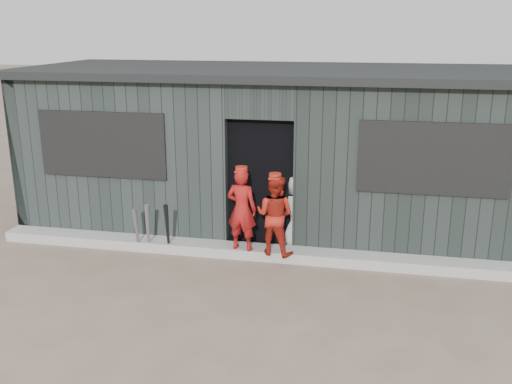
% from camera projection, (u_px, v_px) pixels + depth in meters
% --- Properties ---
extents(ground, '(80.00, 80.00, 0.00)m').
position_uv_depth(ground, '(225.00, 316.00, 6.69)').
color(ground, brown).
rests_on(ground, ground).
extents(curb, '(8.00, 0.36, 0.15)m').
position_uv_depth(curb, '(256.00, 252.00, 8.38)').
color(curb, '#999994').
rests_on(curb, ground).
extents(bat_left, '(0.19, 0.34, 0.81)m').
position_uv_depth(bat_left, '(148.00, 228.00, 8.40)').
color(bat_left, gray).
rests_on(bat_left, ground).
extents(bat_mid, '(0.08, 0.18, 0.71)m').
position_uv_depth(bat_mid, '(137.00, 230.00, 8.47)').
color(bat_mid, slate).
rests_on(bat_mid, ground).
extents(bat_right, '(0.17, 0.38, 0.83)m').
position_uv_depth(bat_right, '(167.00, 229.00, 8.34)').
color(bat_right, black).
rests_on(bat_right, ground).
extents(player_red_left, '(0.48, 0.35, 1.21)m').
position_uv_depth(player_red_left, '(242.00, 209.00, 8.13)').
color(player_red_left, maroon).
rests_on(player_red_left, curb).
extents(player_red_right, '(0.65, 0.55, 1.15)m').
position_uv_depth(player_red_right, '(275.00, 215.00, 7.98)').
color(player_red_right, '#A62014').
rests_on(player_red_right, curb).
extents(player_grey_back, '(0.65, 0.50, 1.18)m').
position_uv_depth(player_grey_back, '(298.00, 213.00, 8.50)').
color(player_grey_back, '#B9B9B9').
rests_on(player_grey_back, ground).
extents(dugout, '(8.30, 3.30, 2.62)m').
position_uv_depth(dugout, '(276.00, 148.00, 9.62)').
color(dugout, black).
rests_on(dugout, ground).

